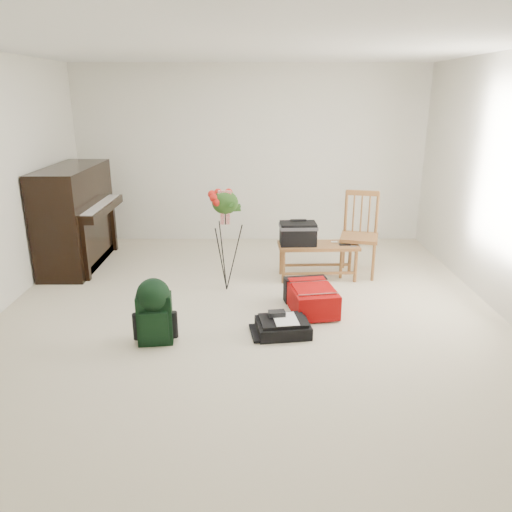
{
  "coord_description": "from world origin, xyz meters",
  "views": [
    {
      "loc": [
        0.06,
        -4.51,
        2.11
      ],
      "look_at": [
        0.07,
        0.35,
        0.51
      ],
      "focal_mm": 35.0,
      "sensor_mm": 36.0,
      "label": 1
    }
  ],
  "objects_px": {
    "bench": "(304,237)",
    "green_backpack": "(154,308)",
    "red_suitcase": "(311,296)",
    "flower_stand": "(226,241)",
    "piano": "(77,219)",
    "dining_chair": "(359,235)",
    "black_duffel": "(283,326)"
  },
  "relations": [
    {
      "from": "bench",
      "to": "green_backpack",
      "type": "bearing_deg",
      "value": -134.16
    },
    {
      "from": "red_suitcase",
      "to": "flower_stand",
      "type": "xyz_separation_m",
      "value": [
        -0.89,
        0.54,
        0.42
      ]
    },
    {
      "from": "piano",
      "to": "flower_stand",
      "type": "distance_m",
      "value": 2.13
    },
    {
      "from": "dining_chair",
      "to": "red_suitcase",
      "type": "relative_size",
      "value": 1.44
    },
    {
      "from": "red_suitcase",
      "to": "green_backpack",
      "type": "height_order",
      "value": "green_backpack"
    },
    {
      "from": "black_duffel",
      "to": "green_backpack",
      "type": "distance_m",
      "value": 1.17
    },
    {
      "from": "dining_chair",
      "to": "green_backpack",
      "type": "height_order",
      "value": "dining_chair"
    },
    {
      "from": "black_duffel",
      "to": "green_backpack",
      "type": "height_order",
      "value": "green_backpack"
    },
    {
      "from": "dining_chair",
      "to": "piano",
      "type": "bearing_deg",
      "value": -171.83
    },
    {
      "from": "piano",
      "to": "flower_stand",
      "type": "relative_size",
      "value": 1.3
    },
    {
      "from": "dining_chair",
      "to": "black_duffel",
      "type": "height_order",
      "value": "dining_chair"
    },
    {
      "from": "red_suitcase",
      "to": "black_duffel",
      "type": "distance_m",
      "value": 0.63
    },
    {
      "from": "green_backpack",
      "to": "bench",
      "type": "bearing_deg",
      "value": 41.42
    },
    {
      "from": "piano",
      "to": "bench",
      "type": "bearing_deg",
      "value": -10.53
    },
    {
      "from": "flower_stand",
      "to": "red_suitcase",
      "type": "bearing_deg",
      "value": -27.46
    },
    {
      "from": "black_duffel",
      "to": "dining_chair",
      "type": "bearing_deg",
      "value": 50.73
    },
    {
      "from": "red_suitcase",
      "to": "black_duffel",
      "type": "xyz_separation_m",
      "value": [
        -0.31,
        -0.54,
        -0.07
      ]
    },
    {
      "from": "red_suitcase",
      "to": "green_backpack",
      "type": "xyz_separation_m",
      "value": [
        -1.44,
        -0.71,
        0.19
      ]
    },
    {
      "from": "piano",
      "to": "black_duffel",
      "type": "distance_m",
      "value": 3.23
    },
    {
      "from": "black_duffel",
      "to": "green_backpack",
      "type": "xyz_separation_m",
      "value": [
        -1.13,
        -0.17,
        0.26
      ]
    },
    {
      "from": "piano",
      "to": "dining_chair",
      "type": "distance_m",
      "value": 3.51
    },
    {
      "from": "dining_chair",
      "to": "flower_stand",
      "type": "distance_m",
      "value": 1.65
    },
    {
      "from": "red_suitcase",
      "to": "flower_stand",
      "type": "bearing_deg",
      "value": 139.43
    },
    {
      "from": "flower_stand",
      "to": "black_duffel",
      "type": "bearing_deg",
      "value": -58.29
    },
    {
      "from": "dining_chair",
      "to": "flower_stand",
      "type": "xyz_separation_m",
      "value": [
        -1.56,
        -0.54,
        0.08
      ]
    },
    {
      "from": "flower_stand",
      "to": "piano",
      "type": "bearing_deg",
      "value": 158.82
    },
    {
      "from": "black_duffel",
      "to": "piano",
      "type": "bearing_deg",
      "value": 133.97
    },
    {
      "from": "bench",
      "to": "black_duffel",
      "type": "bearing_deg",
      "value": -104.79
    },
    {
      "from": "green_backpack",
      "to": "red_suitcase",
      "type": "bearing_deg",
      "value": 19.55
    },
    {
      "from": "piano",
      "to": "flower_stand",
      "type": "bearing_deg",
      "value": -24.92
    },
    {
      "from": "red_suitcase",
      "to": "black_duffel",
      "type": "relative_size",
      "value": 1.33
    },
    {
      "from": "piano",
      "to": "black_duffel",
      "type": "height_order",
      "value": "piano"
    }
  ]
}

